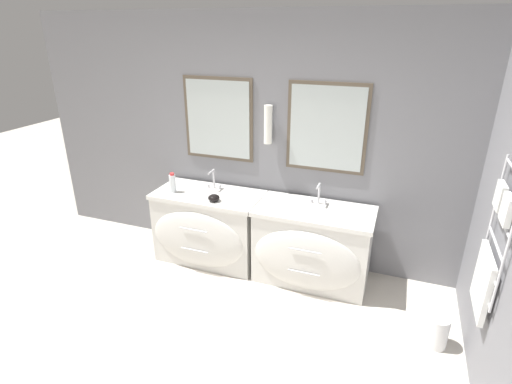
% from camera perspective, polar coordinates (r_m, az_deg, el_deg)
% --- Properties ---
extents(wall_back, '(5.60, 0.16, 2.60)m').
position_cam_1_polar(wall_back, '(4.22, 2.02, 7.05)').
color(wall_back, slate).
rests_on(wall_back, ground_plane).
extents(vanity_left, '(1.15, 0.66, 0.79)m').
position_cam_1_polar(vanity_left, '(4.42, -6.89, -4.99)').
color(vanity_left, silver).
rests_on(vanity_left, ground_plane).
extents(vanity_right, '(1.15, 0.66, 0.79)m').
position_cam_1_polar(vanity_right, '(4.07, 7.98, -7.65)').
color(vanity_right, silver).
rests_on(vanity_right, ground_plane).
extents(faucet_left, '(0.17, 0.13, 0.22)m').
position_cam_1_polar(faucet_left, '(4.37, -6.13, 1.81)').
color(faucet_left, silver).
rests_on(faucet_left, vanity_left).
extents(faucet_right, '(0.17, 0.13, 0.22)m').
position_cam_1_polar(faucet_right, '(4.01, 8.94, -0.27)').
color(faucet_right, silver).
rests_on(faucet_right, vanity_right).
extents(toiletry_bottle, '(0.07, 0.07, 0.22)m').
position_cam_1_polar(toiletry_bottle, '(4.35, -11.83, 1.26)').
color(toiletry_bottle, silver).
rests_on(toiletry_bottle, vanity_left).
extents(amenity_bowl, '(0.12, 0.12, 0.07)m').
position_cam_1_polar(amenity_bowl, '(4.07, -6.05, -0.84)').
color(amenity_bowl, black).
rests_on(amenity_bowl, vanity_left).
extents(waste_bin, '(0.18, 0.18, 0.28)m').
position_cam_1_polar(waste_bin, '(3.74, 24.48, -17.61)').
color(waste_bin, silver).
rests_on(waste_bin, ground_plane).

